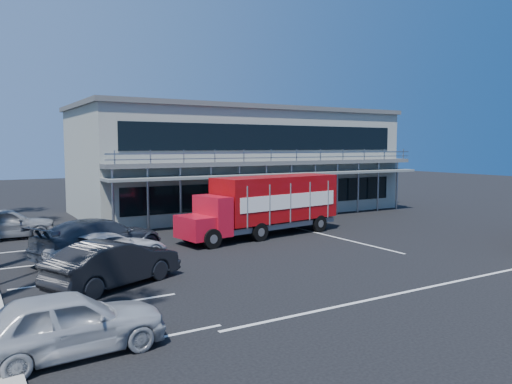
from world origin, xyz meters
TOP-DOWN VIEW (x-y plane):
  - ground at (0.00, 0.00)m, footprint 120.00×120.00m
  - building at (3.00, 14.94)m, footprint 22.40×12.00m
  - red_truck at (-0.73, 4.90)m, footprint 9.37×3.50m
  - parked_car_a at (-12.50, -5.51)m, footprint 4.39×1.95m
  - parked_car_b at (-10.11, -0.49)m, footprint 4.93×3.45m
  - parked_car_c at (-9.50, 2.45)m, footprint 5.19×3.70m
  - parked_car_d at (-9.50, 4.00)m, footprint 6.21×4.51m
  - parked_car_e at (-12.50, 10.80)m, footprint 4.68×2.00m

SIDE VIEW (x-z plane):
  - ground at x=0.00m, z-range 0.00..0.00m
  - parked_car_c at x=-9.50m, z-range 0.00..1.31m
  - parked_car_a at x=-12.50m, z-range 0.00..1.47m
  - parked_car_b at x=-10.11m, z-range 0.00..1.54m
  - parked_car_e at x=-12.50m, z-range 0.00..1.57m
  - parked_car_d at x=-9.50m, z-range 0.00..1.67m
  - red_truck at x=-0.73m, z-range 0.15..3.23m
  - building at x=3.00m, z-range 0.01..7.31m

